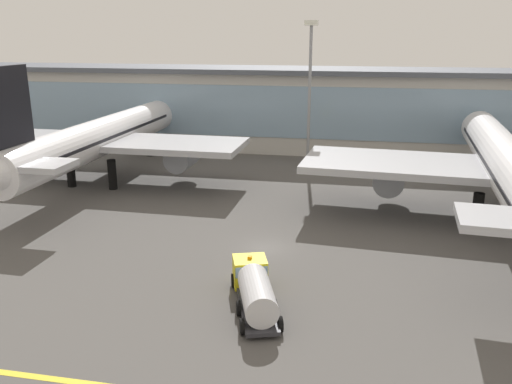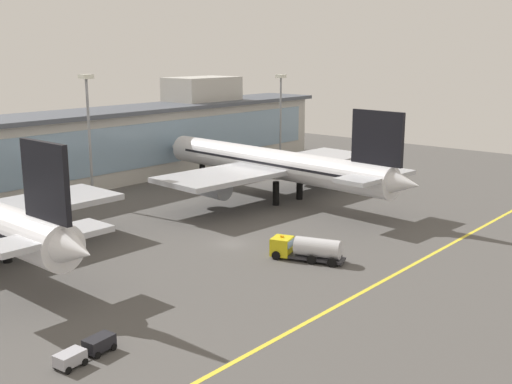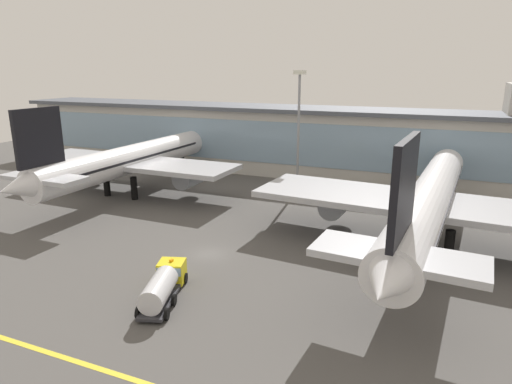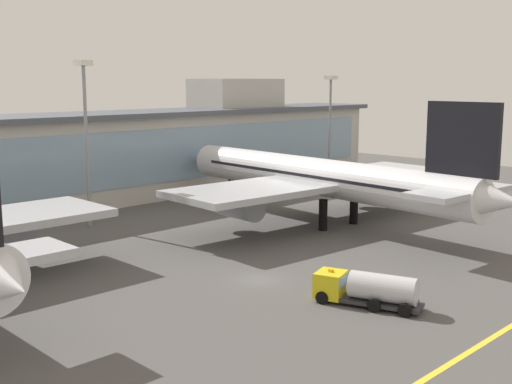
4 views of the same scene
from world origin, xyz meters
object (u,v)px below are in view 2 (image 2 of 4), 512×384
object	(u,v)px
airliner_near_right	(274,164)
apron_light_mast_west	(281,104)
fuel_tanker_truck	(305,248)
baggage_tug_near	(86,350)
apron_light_mast_centre	(88,120)

from	to	relation	value
airliner_near_right	apron_light_mast_west	world-z (taller)	apron_light_mast_west
fuel_tanker_truck	baggage_tug_near	size ratio (longest dim) A/B	1.63
apron_light_mast_centre	baggage_tug_near	bearing A→B (deg)	-125.87
apron_light_mast_west	apron_light_mast_centre	xyz separation A→B (m)	(-52.18, -2.09, 0.91)
airliner_near_right	fuel_tanker_truck	distance (m)	32.63
airliner_near_right	fuel_tanker_truck	bearing A→B (deg)	140.06
airliner_near_right	apron_light_mast_west	xyz separation A→B (m)	(29.30, 21.76, 7.21)
baggage_tug_near	apron_light_mast_centre	xyz separation A→B (m)	(31.86, 44.06, 13.34)
fuel_tanker_truck	apron_light_mast_west	bearing A→B (deg)	-67.30
airliner_near_right	apron_light_mast_centre	size ratio (longest dim) A/B	2.65
baggage_tug_near	apron_light_mast_centre	world-z (taller)	apron_light_mast_centre
airliner_near_right	apron_light_mast_west	bearing A→B (deg)	-49.12
airliner_near_right	apron_light_mast_west	size ratio (longest dim) A/B	2.87
fuel_tanker_truck	apron_light_mast_west	xyz separation A→B (m)	(51.84, 44.92, 11.71)
airliner_near_right	apron_light_mast_centre	xyz separation A→B (m)	(-22.88, 19.67, 8.12)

